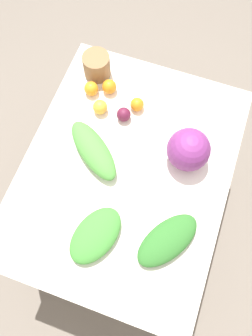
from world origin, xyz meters
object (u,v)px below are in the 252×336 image
(greens_bunch_chard, at_px, (167,240))
(greens_bunch_scallion, at_px, (93,150))
(orange_0, at_px, (109,87))
(orange_3, at_px, (137,104))
(cabbage_purple, at_px, (188,150))
(paper_bag, at_px, (97,66))
(greens_bunch_beet_tops, at_px, (96,235))
(orange_1, at_px, (91,89))
(beet_root, at_px, (124,114))
(orange_2, at_px, (100,107))

(greens_bunch_chard, bearing_deg, greens_bunch_scallion, 58.02)
(greens_bunch_scallion, relative_size, orange_0, 4.75)
(greens_bunch_scallion, distance_m, orange_3, 0.31)
(orange_0, height_order, orange_3, orange_0)
(greens_bunch_scallion, bearing_deg, greens_bunch_chard, -121.98)
(cabbage_purple, bearing_deg, paper_bag, 61.07)
(greens_bunch_scallion, relative_size, orange_3, 5.10)
(orange_0, bearing_deg, cabbage_purple, -116.41)
(greens_bunch_beet_tops, bearing_deg, greens_bunch_chard, -74.42)
(greens_bunch_scallion, bearing_deg, orange_1, 23.40)
(paper_bag, xyz_separation_m, beet_root, (-0.20, -0.21, -0.03))
(paper_bag, height_order, beet_root, paper_bag)
(greens_bunch_chard, bearing_deg, orange_1, 44.47)
(orange_2, bearing_deg, greens_bunch_scallion, -166.47)
(greens_bunch_chard, xyz_separation_m, orange_2, (0.49, 0.48, 0.00))
(greens_bunch_chard, relative_size, beet_root, 4.41)
(greens_bunch_scallion, relative_size, greens_bunch_beet_tops, 1.25)
(orange_3, bearing_deg, greens_bunch_scallion, 160.04)
(beet_root, bearing_deg, paper_bag, 46.82)
(greens_bunch_beet_tops, bearing_deg, orange_3, 3.43)
(greens_bunch_beet_tops, relative_size, orange_2, 3.82)
(orange_1, bearing_deg, orange_0, -63.51)
(cabbage_purple, distance_m, greens_bunch_beet_tops, 0.53)
(cabbage_purple, relative_size, beet_root, 2.82)
(beet_root, bearing_deg, greens_bunch_beet_tops, -171.99)
(paper_bag, xyz_separation_m, greens_bunch_scallion, (-0.42, -0.14, -0.02))
(greens_bunch_beet_tops, bearing_deg, orange_0, 15.97)
(greens_bunch_chard, xyz_separation_m, orange_1, (0.57, 0.56, 0.00))
(greens_bunch_beet_tops, height_order, greens_bunch_chard, greens_bunch_chard)
(paper_bag, distance_m, greens_bunch_chard, 0.89)
(cabbage_purple, distance_m, orange_1, 0.56)
(beet_root, relative_size, orange_1, 0.97)
(greens_bunch_scallion, xyz_separation_m, orange_2, (0.22, 0.05, -0.01))
(orange_1, bearing_deg, orange_2, -136.44)
(paper_bag, relative_size, beet_root, 1.97)
(greens_bunch_scallion, bearing_deg, paper_bag, 19.17)
(orange_1, bearing_deg, greens_bunch_chard, -135.53)
(orange_0, bearing_deg, orange_1, 116.49)
(beet_root, height_order, orange_3, beet_root)
(greens_bunch_chard, distance_m, orange_3, 0.64)
(beet_root, distance_m, orange_2, 0.12)
(greens_bunch_scallion, bearing_deg, beet_root, -16.42)
(orange_0, height_order, orange_1, same)
(greens_bunch_beet_tops, xyz_separation_m, beet_root, (0.57, 0.08, 0.00))
(paper_bag, xyz_separation_m, orange_1, (-0.12, -0.01, -0.03))
(orange_2, bearing_deg, orange_3, -65.40)
(greens_bunch_beet_tops, distance_m, orange_0, 0.71)
(orange_0, xyz_separation_m, orange_1, (-0.04, 0.08, -0.00))
(beet_root, bearing_deg, orange_0, 44.13)
(beet_root, bearing_deg, orange_3, -29.72)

